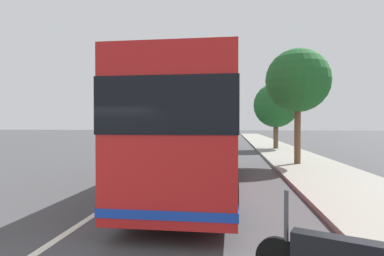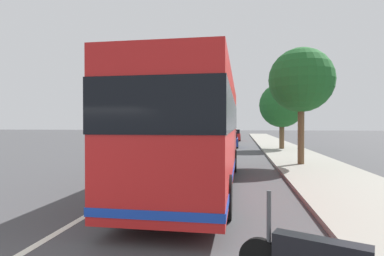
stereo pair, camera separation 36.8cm
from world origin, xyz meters
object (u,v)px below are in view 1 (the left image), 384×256
at_px(roadside_tree_mid_block, 298,81).
at_px(roadside_tree_far_block, 276,105).
at_px(car_oncoming, 222,140).
at_px(coach_bus, 199,128).
at_px(car_ahead_same_lane, 226,135).

bearing_deg(roadside_tree_mid_block, roadside_tree_far_block, -1.89).
distance_m(car_oncoming, roadside_tree_mid_block, 13.97).
relative_size(coach_bus, roadside_tree_mid_block, 1.79).
relative_size(car_oncoming, roadside_tree_far_block, 0.83).
height_order(car_ahead_same_lane, roadside_tree_mid_block, roadside_tree_mid_block).
height_order(coach_bus, roadside_tree_far_block, roadside_tree_far_block).
height_order(coach_bus, car_ahead_same_lane, coach_bus).
height_order(coach_bus, roadside_tree_mid_block, roadside_tree_mid_block).
bearing_deg(car_oncoming, roadside_tree_far_block, -124.04).
relative_size(coach_bus, car_oncoming, 2.31).
xyz_separation_m(coach_bus, roadside_tree_mid_block, (5.74, -4.43, 2.33)).
xyz_separation_m(roadside_tree_mid_block, roadside_tree_far_block, (9.92, -0.33, -0.63)).
bearing_deg(coach_bus, car_oncoming, -0.70).
relative_size(coach_bus, car_ahead_same_lane, 2.57).
bearing_deg(car_oncoming, coach_bus, 177.85).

